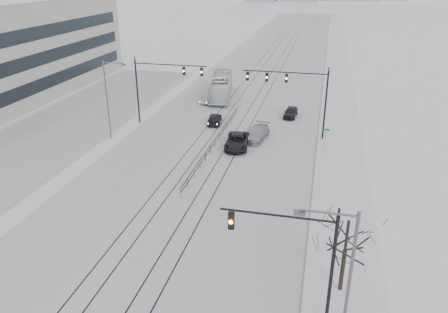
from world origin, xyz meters
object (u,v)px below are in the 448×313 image
Objects in this scene: sedan_sb_inner at (215,119)px; box_truck at (221,86)px; bare_tree at (348,229)px; sedan_nb_front at (237,141)px; sedan_nb_right at (257,133)px; sedan_nb_far at (291,112)px; traffic_mast_near at (302,252)px; sedan_sb_outer at (209,99)px.

sedan_sb_inner is 12.50m from box_truck.
sedan_nb_front is (-10.80, 21.39, -3.76)m from bare_tree.
sedan_nb_right is at bearing 55.19° from sedan_nb_front.
sedan_nb_far is (-6.04, 33.58, -3.83)m from bare_tree.
bare_tree is 26.32m from sedan_nb_right.
traffic_mast_near is 36.97m from sedan_nb_far.
traffic_mast_near is 3.85m from bare_tree.
bare_tree is 1.16× the size of sedan_nb_front.
sedan_nb_front is at bearing 122.83° from sedan_sb_outer.
traffic_mast_near is 1.86× the size of sedan_sb_outer.
sedan_nb_front reaches higher than sedan_sb_outer.
traffic_mast_near is 34.37m from sedan_sb_inner.
bare_tree is (2.41, 3.00, -0.07)m from traffic_mast_near.
sedan_nb_front is at bearing -110.10° from sedan_nb_right.
sedan_sb_inner reaches higher than sedan_nb_far.
sedan_nb_front is 1.36× the size of sedan_nb_far.
sedan_sb_inner is at bearing 111.99° from traffic_mast_near.
sedan_nb_right is at bearing 103.74° from traffic_mast_near.
bare_tree is at bearing -75.76° from sedan_nb_far.
sedan_sb_outer is 0.97× the size of sedan_nb_far.
bare_tree is 34.34m from sedan_nb_far.
sedan_nb_right is at bearing -104.46° from sedan_nb_far.
sedan_nb_far is at bearing 136.86° from box_truck.
bare_tree reaches higher than box_truck.
sedan_nb_far is (12.31, -3.96, 0.04)m from sedan_sb_outer.
sedan_nb_right is (6.09, -4.26, 0.05)m from sedan_sb_inner.
sedan_sb_inner is at bearing 154.21° from sedan_nb_right.
box_truck is (-2.10, 12.28, 1.01)m from sedan_sb_inner.
sedan_nb_far is 13.49m from box_truck.
sedan_sb_inner is at bearing 117.94° from bare_tree.
traffic_mast_near is at bearing 104.71° from sedan_sb_inner.
box_truck is (-17.30, 40.94, -2.80)m from bare_tree.
traffic_mast_near is 46.49m from box_truck.
traffic_mast_near is at bearing -67.04° from sedan_nb_right.
traffic_mast_near is at bearing 98.75° from box_truck.
sedan_nb_right is at bearing 106.36° from box_truck.
sedan_nb_front reaches higher than sedan_sb_inner.
sedan_nb_right is at bearing 132.87° from sedan_sb_outer.
traffic_mast_near reaches higher than sedan_sb_outer.
bare_tree reaches higher than sedan_sb_inner.
sedan_nb_front reaches higher than sedan_nb_far.
sedan_nb_far is (4.76, 12.19, -0.07)m from sedan_nb_front.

